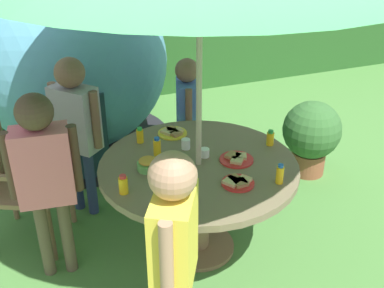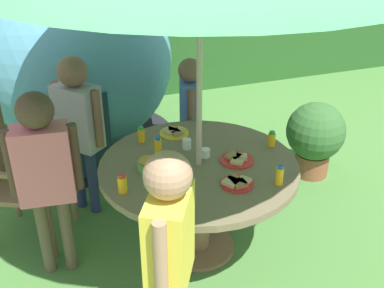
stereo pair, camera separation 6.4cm
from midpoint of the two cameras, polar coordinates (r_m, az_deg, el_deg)
name	(u,v)px [view 1 (the left image)]	position (r m, az deg, el deg)	size (l,w,h in m)	color
ground_plane	(198,248)	(3.48, 0.17, -12.42)	(10.00, 10.00, 0.02)	#477A38
hedge_backdrop	(100,7)	(5.80, -11.37, 15.81)	(9.00, 0.70, 2.09)	#285623
garden_table	(198,181)	(3.13, 0.18, -4.45)	(1.30, 1.30, 0.70)	brown
wooden_chair	(9,175)	(3.49, -21.65, -3.47)	(0.65, 0.63, 0.98)	brown
dome_tent	(72,62)	(4.63, -14.67, 9.53)	(2.05, 2.05, 1.68)	teal
potted_plant	(311,134)	(4.23, 13.76, 1.18)	(0.51, 0.51, 0.68)	brown
child_in_blue_shirt	(187,106)	(3.84, -1.08, 4.56)	(0.23, 0.37, 1.11)	navy
child_in_grey_shirt	(76,118)	(3.52, -14.36, 2.99)	(0.35, 0.36, 1.26)	navy
child_in_pink_shirt	(44,166)	(2.94, -18.04, -2.57)	(0.43, 0.22, 1.28)	brown
child_in_yellow_shirt	(174,240)	(2.25, -3.01, -11.53)	(0.32, 0.39, 1.29)	brown
snack_bowl	(148,164)	(3.00, -5.91, -2.44)	(0.14, 0.14, 0.08)	#66B259
plate_mid_left	(238,182)	(2.86, 4.88, -4.58)	(0.20, 0.20, 0.03)	red
plate_far_right	(236,159)	(3.10, 4.78, -1.79)	(0.22, 0.22, 0.03)	red
plate_back_edge	(173,132)	(3.42, -2.90, 1.40)	(0.21, 0.21, 0.03)	yellow
juice_bottle_near_left	(157,147)	(3.14, -4.81, -0.34)	(0.05, 0.05, 0.13)	yellow
juice_bottle_near_right	(140,135)	(3.31, -6.84, 1.03)	(0.05, 0.05, 0.11)	yellow
juice_bottle_far_left	(280,174)	(2.88, 9.91, -3.61)	(0.05, 0.05, 0.13)	yellow
juice_bottle_center_front	(123,185)	(2.78, -8.93, -4.88)	(0.05, 0.05, 0.12)	yellow
juice_bottle_center_back	(270,138)	(3.30, 8.85, 0.70)	(0.05, 0.05, 0.11)	yellow
cup_near	(186,144)	(3.22, -1.33, 0.00)	(0.06, 0.06, 0.07)	white
cup_far	(205,153)	(3.13, 0.96, -1.06)	(0.06, 0.06, 0.06)	white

